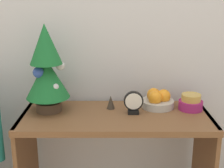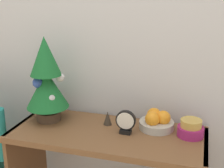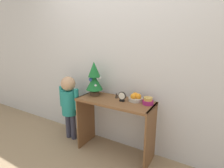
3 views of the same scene
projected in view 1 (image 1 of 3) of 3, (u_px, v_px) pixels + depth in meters
The scene contains 7 objects.
back_wall at pixel (117, 10), 1.69m from camera, with size 7.00×0.05×2.50m, color silver.
console_table at pixel (116, 147), 1.64m from camera, with size 0.97×0.41×0.74m.
mini_tree at pixel (48, 69), 1.58m from camera, with size 0.22×0.22×0.46m.
fruit_bowl at pixel (158, 100), 1.68m from camera, with size 0.18×0.18×0.10m.
singing_bowl at pixel (192, 103), 1.65m from camera, with size 0.13×0.13×0.08m.
desk_clock at pixel (134, 103), 1.58m from camera, with size 0.10×0.04×0.12m.
figurine at pixel (112, 102), 1.66m from camera, with size 0.04×0.04×0.07m.
Camera 1 is at (-0.02, -1.28, 1.34)m, focal length 50.00 mm.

